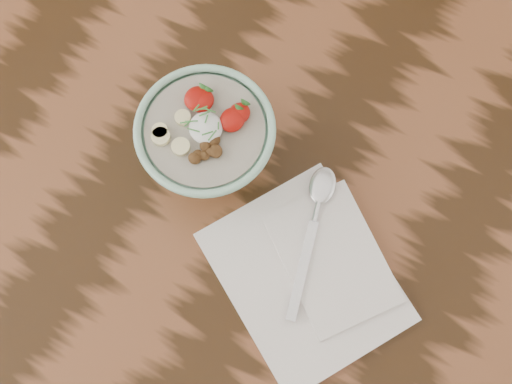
{
  "coord_description": "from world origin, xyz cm",
  "views": [
    {
      "loc": [
        29.53,
        -28.55,
        163.37
      ],
      "look_at": [
        17.68,
        -8.02,
        85.22
      ],
      "focal_mm": 50.0,
      "sensor_mm": 36.0,
      "label": 1
    }
  ],
  "objects": [
    {
      "name": "table",
      "position": [
        0.0,
        0.0,
        65.7
      ],
      "size": [
        160.0,
        90.0,
        75.0
      ],
      "color": "black",
      "rests_on": "ground"
    },
    {
      "name": "breakfast_bowl",
      "position": [
        8.31,
        -4.04,
        80.8
      ],
      "size": [
        17.11,
        17.11,
        11.34
      ],
      "rotation": [
        0.0,
        0.0,
        -0.24
      ],
      "color": "#99CDB0",
      "rests_on": "table"
    },
    {
      "name": "napkin",
      "position": [
        27.42,
        -11.19,
        75.6
      ],
      "size": [
        29.75,
        28.06,
        1.44
      ],
      "rotation": [
        0.0,
        0.0,
        -0.52
      ],
      "color": "white",
      "rests_on": "table"
    },
    {
      "name": "spoon",
      "position": [
        24.09,
        -3.55,
        76.88
      ],
      "size": [
        7.67,
        20.0,
        1.05
      ],
      "rotation": [
        0.0,
        0.0,
        0.27
      ],
      "color": "silver",
      "rests_on": "napkin"
    }
  ]
}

